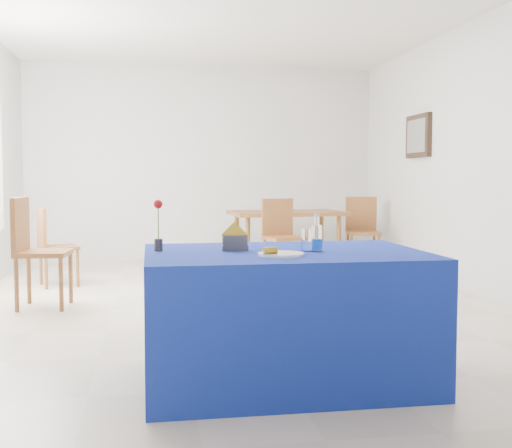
{
  "coord_description": "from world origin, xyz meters",
  "views": [
    {
      "loc": [
        -0.77,
        -5.82,
        1.18
      ],
      "look_at": [
        -0.17,
        -2.22,
        0.92
      ],
      "focal_mm": 45.0,
      "sensor_mm": 36.0,
      "label": 1
    }
  ],
  "objects_px": {
    "water_bottle": "(317,239)",
    "chair_win_b": "(51,241)",
    "plate": "(281,254)",
    "chair_win_a": "(33,244)",
    "blue_table": "(284,316)",
    "chair_bg_left": "(281,231)",
    "oak_table": "(287,217)",
    "chair_bg_right": "(362,226)"
  },
  "relations": [
    {
      "from": "water_bottle",
      "to": "chair_win_b",
      "type": "bearing_deg",
      "value": 118.95
    },
    {
      "from": "plate",
      "to": "chair_win_a",
      "type": "relative_size",
      "value": 0.25
    },
    {
      "from": "blue_table",
      "to": "chair_bg_left",
      "type": "height_order",
      "value": "chair_bg_left"
    },
    {
      "from": "chair_bg_left",
      "to": "chair_win_b",
      "type": "bearing_deg",
      "value": 173.92
    },
    {
      "from": "water_bottle",
      "to": "chair_bg_left",
      "type": "bearing_deg",
      "value": 81.19
    },
    {
      "from": "chair_win_b",
      "to": "blue_table",
      "type": "bearing_deg",
      "value": -171.91
    },
    {
      "from": "blue_table",
      "to": "chair_win_b",
      "type": "bearing_deg",
      "value": 116.86
    },
    {
      "from": "oak_table",
      "to": "chair_win_b",
      "type": "relative_size",
      "value": 1.74
    },
    {
      "from": "plate",
      "to": "water_bottle",
      "type": "height_order",
      "value": "water_bottle"
    },
    {
      "from": "plate",
      "to": "chair_bg_right",
      "type": "relative_size",
      "value": 0.27
    },
    {
      "from": "water_bottle",
      "to": "chair_bg_left",
      "type": "distance_m",
      "value": 4.13
    },
    {
      "from": "chair_bg_right",
      "to": "chair_win_b",
      "type": "height_order",
      "value": "chair_bg_right"
    },
    {
      "from": "water_bottle",
      "to": "plate",
      "type": "bearing_deg",
      "value": -143.37
    },
    {
      "from": "plate",
      "to": "water_bottle",
      "type": "bearing_deg",
      "value": 36.63
    },
    {
      "from": "blue_table",
      "to": "chair_bg_left",
      "type": "relative_size",
      "value": 1.71
    },
    {
      "from": "oak_table",
      "to": "chair_bg_left",
      "type": "bearing_deg",
      "value": -108.25
    },
    {
      "from": "chair_bg_left",
      "to": "chair_win_b",
      "type": "relative_size",
      "value": 1.08
    },
    {
      "from": "blue_table",
      "to": "water_bottle",
      "type": "xyz_separation_m",
      "value": [
        0.18,
        -0.03,
        0.45
      ]
    },
    {
      "from": "oak_table",
      "to": "chair_bg_left",
      "type": "height_order",
      "value": "chair_bg_left"
    },
    {
      "from": "plate",
      "to": "water_bottle",
      "type": "relative_size",
      "value": 1.18
    },
    {
      "from": "water_bottle",
      "to": "oak_table",
      "type": "relative_size",
      "value": 0.14
    },
    {
      "from": "chair_bg_left",
      "to": "chair_bg_right",
      "type": "bearing_deg",
      "value": 10.41
    },
    {
      "from": "water_bottle",
      "to": "chair_bg_right",
      "type": "relative_size",
      "value": 0.23
    },
    {
      "from": "chair_win_a",
      "to": "oak_table",
      "type": "bearing_deg",
      "value": -46.87
    },
    {
      "from": "water_bottle",
      "to": "chair_win_a",
      "type": "relative_size",
      "value": 0.21
    },
    {
      "from": "water_bottle",
      "to": "chair_bg_right",
      "type": "bearing_deg",
      "value": 68.16
    },
    {
      "from": "water_bottle",
      "to": "chair_win_b",
      "type": "xyz_separation_m",
      "value": [
        -2.02,
        3.65,
        -0.33
      ]
    },
    {
      "from": "oak_table",
      "to": "chair_bg_right",
      "type": "height_order",
      "value": "chair_bg_right"
    },
    {
      "from": "water_bottle",
      "to": "chair_bg_right",
      "type": "xyz_separation_m",
      "value": [
        1.87,
        4.65,
        -0.29
      ]
    },
    {
      "from": "blue_table",
      "to": "oak_table",
      "type": "xyz_separation_m",
      "value": [
        1.01,
        4.64,
        0.3
      ]
    },
    {
      "from": "chair_win_a",
      "to": "chair_win_b",
      "type": "relative_size",
      "value": 1.17
    },
    {
      "from": "water_bottle",
      "to": "oak_table",
      "type": "distance_m",
      "value": 4.75
    },
    {
      "from": "plate",
      "to": "chair_win_b",
      "type": "relative_size",
      "value": 0.29
    },
    {
      "from": "oak_table",
      "to": "chair_win_b",
      "type": "bearing_deg",
      "value": -160.34
    },
    {
      "from": "plate",
      "to": "chair_win_b",
      "type": "distance_m",
      "value": 4.24
    },
    {
      "from": "plate",
      "to": "chair_win_a",
      "type": "distance_m",
      "value": 3.2
    },
    {
      "from": "plate",
      "to": "blue_table",
      "type": "height_order",
      "value": "plate"
    },
    {
      "from": "water_bottle",
      "to": "chair_bg_left",
      "type": "xyz_separation_m",
      "value": [
        0.63,
        4.07,
        -0.29
      ]
    },
    {
      "from": "chair_win_b",
      "to": "plate",
      "type": "bearing_deg",
      "value": -174.02
    },
    {
      "from": "chair_win_a",
      "to": "chair_win_b",
      "type": "xyz_separation_m",
      "value": [
        -0.02,
        1.17,
        -0.09
      ]
    },
    {
      "from": "chair_bg_right",
      "to": "chair_bg_left",
      "type": "bearing_deg",
      "value": -144.93
    },
    {
      "from": "plate",
      "to": "chair_bg_left",
      "type": "relative_size",
      "value": 0.27
    }
  ]
}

